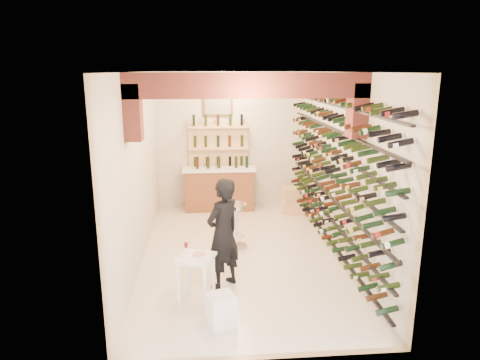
% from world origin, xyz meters
% --- Properties ---
extents(ground, '(6.00, 6.00, 0.00)m').
position_xyz_m(ground, '(0.00, 0.00, 0.00)').
color(ground, beige).
rests_on(ground, ground).
extents(room_shell, '(3.52, 6.02, 3.21)m').
position_xyz_m(room_shell, '(0.00, -0.26, 2.25)').
color(room_shell, beige).
rests_on(room_shell, ground).
extents(wine_rack, '(0.32, 5.70, 2.56)m').
position_xyz_m(wine_rack, '(1.53, 0.00, 1.55)').
color(wine_rack, black).
rests_on(wine_rack, ground).
extents(back_counter, '(1.70, 0.62, 1.29)m').
position_xyz_m(back_counter, '(-0.30, 2.65, 0.53)').
color(back_counter, brown).
rests_on(back_counter, ground).
extents(back_shelving, '(1.40, 0.31, 2.73)m').
position_xyz_m(back_shelving, '(-0.30, 2.89, 1.17)').
color(back_shelving, '#E0B57E').
rests_on(back_shelving, ground).
extents(tasting_table, '(0.61, 0.61, 0.84)m').
position_xyz_m(tasting_table, '(-0.78, -1.61, 0.57)').
color(tasting_table, white).
rests_on(tasting_table, ground).
extents(white_stool, '(0.43, 0.43, 0.42)m').
position_xyz_m(white_stool, '(-0.46, -2.25, 0.21)').
color(white_stool, white).
rests_on(white_stool, ground).
extents(person, '(0.74, 0.72, 1.71)m').
position_xyz_m(person, '(-0.38, -1.19, 0.85)').
color(person, black).
rests_on(person, ground).
extents(chrome_barstool, '(0.44, 0.44, 0.86)m').
position_xyz_m(chrome_barstool, '(-0.08, 0.28, 0.50)').
color(chrome_barstool, silver).
rests_on(chrome_barstool, ground).
extents(crate_lower, '(0.58, 0.45, 0.31)m').
position_xyz_m(crate_lower, '(1.40, 2.20, 0.16)').
color(crate_lower, tan).
rests_on(crate_lower, ground).
extents(crate_upper, '(0.58, 0.44, 0.31)m').
position_xyz_m(crate_upper, '(1.40, 2.20, 0.47)').
color(crate_upper, tan).
rests_on(crate_upper, crate_lower).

